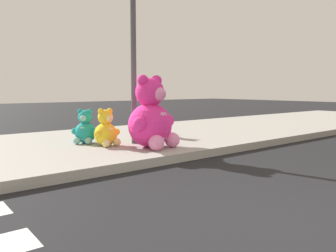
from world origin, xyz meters
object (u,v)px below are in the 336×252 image
(sign_pole, at_px, (134,57))
(plush_teal, at_px, (85,130))
(plush_pink_large, at_px, (152,119))
(plush_brown, at_px, (157,125))
(plush_yellow, at_px, (106,131))

(sign_pole, bearing_deg, plush_teal, 140.77)
(plush_pink_large, xyz_separation_m, plush_brown, (0.95, 1.11, -0.27))
(plush_teal, bearing_deg, plush_pink_large, -57.76)
(plush_pink_large, bearing_deg, plush_brown, 49.40)
(plush_teal, relative_size, plush_yellow, 0.96)
(sign_pole, relative_size, plush_teal, 4.66)
(sign_pole, relative_size, plush_yellow, 4.47)
(sign_pole, height_order, plush_pink_large, sign_pole)
(plush_pink_large, height_order, plush_brown, plush_pink_large)
(sign_pole, distance_m, plush_brown, 1.79)
(plush_pink_large, distance_m, plush_brown, 1.48)
(sign_pole, relative_size, plush_brown, 4.79)
(plush_pink_large, relative_size, plush_yellow, 1.86)
(plush_teal, relative_size, plush_brown, 1.03)
(sign_pole, xyz_separation_m, plush_yellow, (-0.58, 0.08, -1.41))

